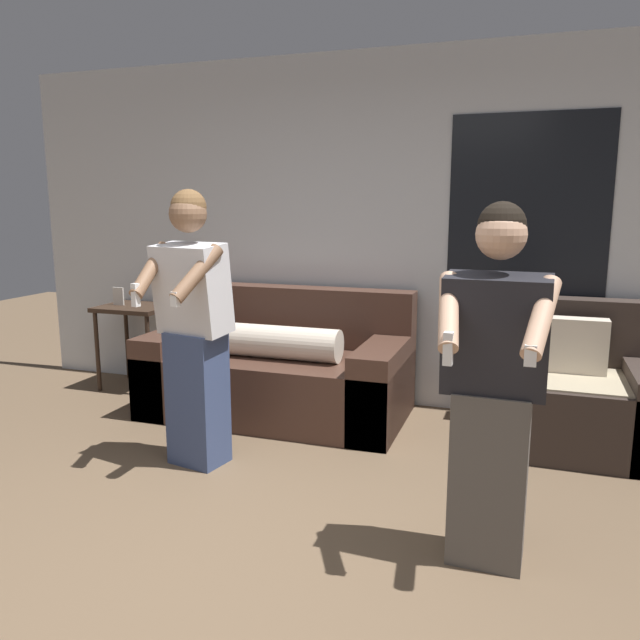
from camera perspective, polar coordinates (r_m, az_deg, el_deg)
name	(u,v)px	position (r m, az deg, el deg)	size (l,w,h in m)	color
ground_plane	(190,609)	(2.76, -11.78, -24.46)	(14.00, 14.00, 0.00)	brown
wall_back	(374,232)	(4.91, 4.93, 8.00)	(6.11, 0.07, 2.70)	silver
couch	(279,371)	(4.75, -3.76, -4.66)	(1.92, 0.99, 0.92)	#472D23
armchair	(574,397)	(4.47, 22.22, -6.50)	(0.95, 0.89, 0.93)	#332823
side_table	(135,318)	(5.56, -16.53, 0.20)	(0.59, 0.49, 0.87)	#332319
person_left	(193,329)	(3.78, -11.50, -0.85)	(0.49, 0.53, 1.66)	#384770
person_right	(493,390)	(2.78, 15.54, -6.15)	(0.50, 0.47, 1.59)	#56514C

